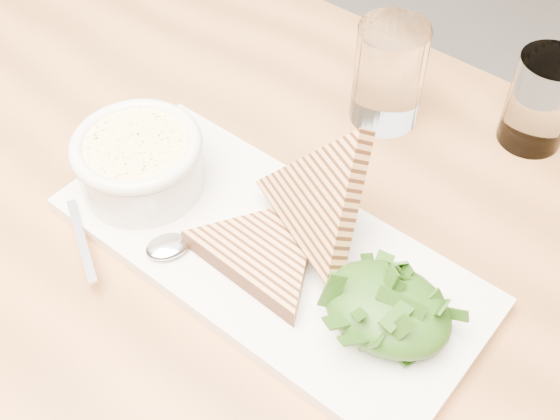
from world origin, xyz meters
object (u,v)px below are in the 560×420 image
Objects in this scene: table_top at (226,245)px; soup_bowl at (141,168)px; platter at (268,252)px; glass_far at (541,101)px; glass_near at (389,75)px.

soup_bowl is at bearing -177.01° from table_top.
platter is at bearing 2.05° from soup_bowl.
glass_far reaches higher than soup_bowl.
soup_bowl is at bearing -177.95° from platter.
glass_near is (0.05, 0.24, 0.08)m from table_top.
table_top is 9.56× the size of soup_bowl.
glass_near is at bearing -158.85° from glass_far.
table_top is 0.26m from glass_near.
glass_near is (-0.01, 0.24, 0.05)m from platter.
soup_bowl is (-0.15, -0.01, 0.03)m from platter.
platter is 3.56× the size of glass_near.
glass_near reaches higher than glass_far.
glass_far is at bearing 21.15° from glass_near.
glass_near is 0.16m from glass_far.
glass_near is (0.14, 0.25, 0.02)m from soup_bowl.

